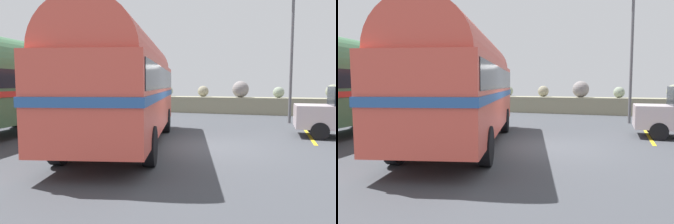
# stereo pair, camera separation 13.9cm
# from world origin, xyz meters

# --- Properties ---
(ground) EXTENTS (32.00, 26.00, 0.02)m
(ground) POSITION_xyz_m (0.00, 0.00, 0.01)
(ground) COLOR #3D3F45
(breakwater) EXTENTS (31.36, 1.80, 2.49)m
(breakwater) POSITION_xyz_m (-0.29, 11.80, 0.69)
(breakwater) COLOR gray
(breakwater) RESTS_ON ground
(vintage_coach) EXTENTS (4.56, 8.91, 3.70)m
(vintage_coach) POSITION_xyz_m (-2.60, -0.44, 2.05)
(vintage_coach) COLOR black
(vintage_coach) RESTS_ON ground
(lamp_post) EXTENTS (1.00, 0.24, 7.21)m
(lamp_post) POSITION_xyz_m (2.58, 7.20, 4.02)
(lamp_post) COLOR #5B5B60
(lamp_post) RESTS_ON ground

